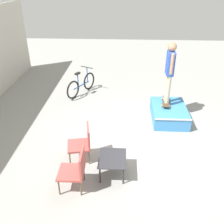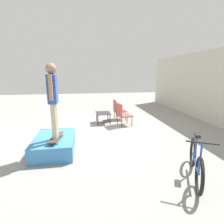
% 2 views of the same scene
% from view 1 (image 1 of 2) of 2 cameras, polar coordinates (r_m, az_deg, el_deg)
% --- Properties ---
extents(ground_plane, '(24.00, 24.00, 0.00)m').
position_cam_1_polar(ground_plane, '(6.72, 7.79, -7.09)').
color(ground_plane, gray).
extents(skate_ramp_box, '(1.50, 1.02, 0.42)m').
position_cam_1_polar(skate_ramp_box, '(7.83, 12.86, -0.23)').
color(skate_ramp_box, '#3D84C6').
rests_on(skate_ramp_box, ground_plane).
extents(skateboard_on_ramp, '(0.80, 0.33, 0.07)m').
position_cam_1_polar(skateboard_on_ramp, '(7.89, 12.22, 2.38)').
color(skateboard_on_ramp, '#473828').
rests_on(skateboard_on_ramp, skate_ramp_box).
extents(person_skater, '(0.57, 0.25, 1.80)m').
position_cam_1_polar(person_skater, '(7.48, 13.08, 9.80)').
color(person_skater, '#C6B793').
rests_on(person_skater, skateboard_on_ramp).
extents(coffee_table, '(0.72, 0.59, 0.43)m').
position_cam_1_polar(coffee_table, '(5.54, 0.10, -10.90)').
color(coffee_table, '#2D2D33').
rests_on(coffee_table, ground_plane).
extents(patio_chair_left, '(0.53, 0.53, 0.90)m').
position_cam_1_polar(patio_chair_left, '(5.20, -8.35, -12.76)').
color(patio_chair_left, brown).
rests_on(patio_chair_left, ground_plane).
extents(patio_chair_right, '(0.61, 0.61, 0.90)m').
position_cam_1_polar(patio_chair_right, '(5.91, -6.73, -6.81)').
color(patio_chair_right, brown).
rests_on(patio_chair_right, ground_plane).
extents(bicycle, '(1.48, 0.83, 0.92)m').
position_cam_1_polar(bicycle, '(9.33, -7.02, 6.23)').
color(bicycle, black).
rests_on(bicycle, ground_plane).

